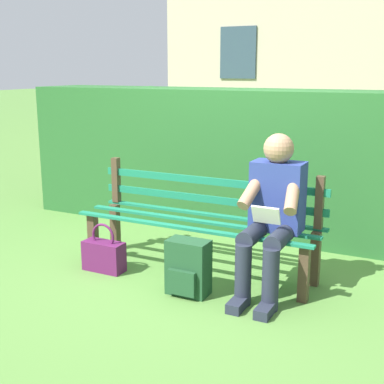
# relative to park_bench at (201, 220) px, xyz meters

# --- Properties ---
(ground) EXTENTS (60.00, 60.00, 0.00)m
(ground) POSITION_rel_park_bench_xyz_m (0.00, 0.07, -0.43)
(ground) COLOR #517F38
(park_bench) EXTENTS (2.00, 0.49, 0.85)m
(park_bench) POSITION_rel_park_bench_xyz_m (0.00, 0.00, 0.00)
(park_bench) COLOR #4C3828
(park_bench) RESTS_ON ground
(person_seated) EXTENTS (0.44, 0.73, 1.17)m
(person_seated) POSITION_rel_park_bench_xyz_m (-0.65, 0.17, 0.20)
(person_seated) COLOR navy
(person_seated) RESTS_ON ground
(hedge_backdrop) EXTENTS (4.94, 0.83, 1.55)m
(hedge_backdrop) POSITION_rel_park_bench_xyz_m (-0.01, -1.25, 0.33)
(hedge_backdrop) COLOR #265B28
(hedge_backdrop) RESTS_ON ground
(backpack) EXTENTS (0.31, 0.25, 0.41)m
(backpack) POSITION_rel_park_bench_xyz_m (-0.13, 0.48, -0.22)
(backpack) COLOR #1E4728
(backpack) RESTS_ON ground
(handbag) EXTENTS (0.35, 0.15, 0.40)m
(handbag) POSITION_rel_park_bench_xyz_m (0.70, 0.38, -0.29)
(handbag) COLOR #59194C
(handbag) RESTS_ON ground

